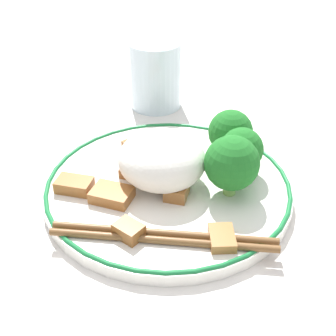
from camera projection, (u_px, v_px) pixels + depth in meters
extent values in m
plane|color=silver|center=(168.00, 193.00, 0.50)|extent=(3.00, 3.00, 0.00)
cylinder|color=white|center=(168.00, 188.00, 0.50)|extent=(0.26, 0.26, 0.01)
torus|color=#197238|center=(168.00, 184.00, 0.49)|extent=(0.26, 0.26, 0.01)
ellipsoid|color=white|center=(161.00, 162.00, 0.48)|extent=(0.09, 0.09, 0.06)
cylinder|color=#7FB756|center=(230.00, 187.00, 0.48)|extent=(0.01, 0.01, 0.02)
sphere|color=#1E6B23|center=(232.00, 163.00, 0.46)|extent=(0.06, 0.06, 0.06)
cylinder|color=#7FB756|center=(240.00, 168.00, 0.51)|extent=(0.01, 0.01, 0.01)
sphere|color=#1E6B23|center=(242.00, 149.00, 0.49)|extent=(0.05, 0.05, 0.05)
cylinder|color=#7FB756|center=(229.00, 150.00, 0.54)|extent=(0.02, 0.02, 0.01)
sphere|color=#1E6B23|center=(230.00, 132.00, 0.52)|extent=(0.05, 0.05, 0.05)
cube|color=#995B28|center=(74.00, 185.00, 0.48)|extent=(0.03, 0.04, 0.01)
cube|color=#9E6633|center=(222.00, 238.00, 0.42)|extent=(0.04, 0.03, 0.01)
cube|color=#995B28|center=(112.00, 195.00, 0.47)|extent=(0.03, 0.04, 0.01)
cube|color=brown|center=(167.00, 160.00, 0.52)|extent=(0.05, 0.05, 0.01)
cube|color=brown|center=(130.00, 231.00, 0.42)|extent=(0.03, 0.03, 0.01)
cube|color=brown|center=(131.00, 172.00, 0.50)|extent=(0.03, 0.02, 0.01)
cube|color=brown|center=(135.00, 146.00, 0.55)|extent=(0.03, 0.03, 0.01)
cube|color=#9E6633|center=(177.00, 191.00, 0.47)|extent=(0.03, 0.03, 0.01)
cylinder|color=brown|center=(163.00, 240.00, 0.42)|extent=(0.07, 0.20, 0.01)
cylinder|color=brown|center=(164.00, 233.00, 0.43)|extent=(0.07, 0.20, 0.01)
cylinder|color=silver|center=(155.00, 75.00, 0.65)|extent=(0.07, 0.07, 0.09)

